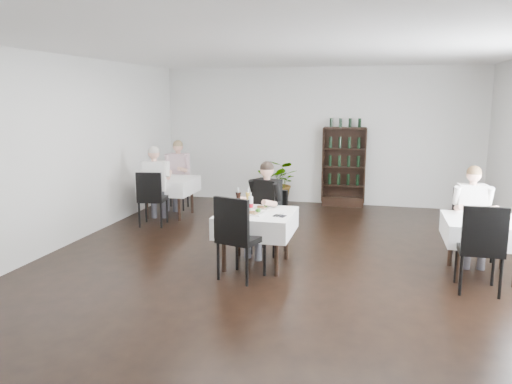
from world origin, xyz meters
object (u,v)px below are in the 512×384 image
(wine_shelf, at_px, (344,168))
(main_table, at_px, (256,223))
(potted_tree, at_px, (280,182))
(diner_main, at_px, (264,201))

(wine_shelf, height_order, main_table, wine_shelf)
(main_table, height_order, potted_tree, potted_tree)
(wine_shelf, relative_size, diner_main, 1.23)
(potted_tree, relative_size, diner_main, 0.71)
(wine_shelf, height_order, potted_tree, wine_shelf)
(wine_shelf, distance_m, main_table, 4.41)
(main_table, height_order, diner_main, diner_main)
(diner_main, bearing_deg, potted_tree, 97.50)
(potted_tree, bearing_deg, diner_main, -82.50)
(wine_shelf, bearing_deg, diner_main, -103.35)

